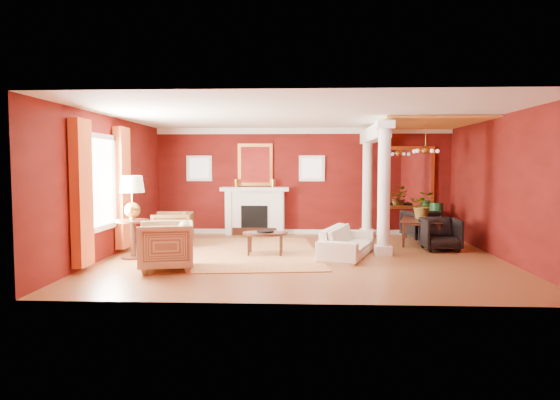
{
  "coord_description": "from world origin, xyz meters",
  "views": [
    {
      "loc": [
        0.01,
        -10.18,
        1.89
      ],
      "look_at": [
        -0.48,
        0.36,
        1.15
      ],
      "focal_mm": 32.0,
      "sensor_mm": 36.0,
      "label": 1
    }
  ],
  "objects_px": {
    "armchair_stripe": "(166,243)",
    "side_table": "(132,202)",
    "sofa": "(347,237)",
    "coffee_table": "(265,234)",
    "armchair_leopard": "(173,227)",
    "dining_table": "(423,224)"
  },
  "relations": [
    {
      "from": "armchair_leopard",
      "to": "dining_table",
      "type": "height_order",
      "value": "dining_table"
    },
    {
      "from": "sofa",
      "to": "side_table",
      "type": "distance_m",
      "value": 4.47
    },
    {
      "from": "coffee_table",
      "to": "side_table",
      "type": "xyz_separation_m",
      "value": [
        -2.65,
        -0.49,
        0.72
      ]
    },
    {
      "from": "side_table",
      "to": "dining_table",
      "type": "bearing_deg",
      "value": 19.36
    },
    {
      "from": "armchair_leopard",
      "to": "coffee_table",
      "type": "height_order",
      "value": "armchair_leopard"
    },
    {
      "from": "side_table",
      "to": "sofa",
      "type": "bearing_deg",
      "value": 6.37
    },
    {
      "from": "armchair_stripe",
      "to": "side_table",
      "type": "height_order",
      "value": "side_table"
    },
    {
      "from": "armchair_stripe",
      "to": "coffee_table",
      "type": "distance_m",
      "value": 2.32
    },
    {
      "from": "armchair_leopard",
      "to": "dining_table",
      "type": "xyz_separation_m",
      "value": [
        5.92,
        0.75,
        0.02
      ]
    },
    {
      "from": "sofa",
      "to": "side_table",
      "type": "height_order",
      "value": "side_table"
    },
    {
      "from": "armchair_leopard",
      "to": "dining_table",
      "type": "relative_size",
      "value": 0.53
    },
    {
      "from": "side_table",
      "to": "dining_table",
      "type": "distance_m",
      "value": 6.76
    },
    {
      "from": "sofa",
      "to": "armchair_stripe",
      "type": "bearing_deg",
      "value": 132.95
    },
    {
      "from": "sofa",
      "to": "dining_table",
      "type": "bearing_deg",
      "value": -30.73
    },
    {
      "from": "sofa",
      "to": "armchair_leopard",
      "type": "height_order",
      "value": "armchair_leopard"
    },
    {
      "from": "armchair_stripe",
      "to": "coffee_table",
      "type": "height_order",
      "value": "armchair_stripe"
    },
    {
      "from": "coffee_table",
      "to": "dining_table",
      "type": "bearing_deg",
      "value": 25.22
    },
    {
      "from": "coffee_table",
      "to": "side_table",
      "type": "distance_m",
      "value": 2.79
    },
    {
      "from": "armchair_leopard",
      "to": "armchair_stripe",
      "type": "bearing_deg",
      "value": 5.55
    },
    {
      "from": "coffee_table",
      "to": "armchair_leopard",
      "type": "bearing_deg",
      "value": 156.19
    },
    {
      "from": "coffee_table",
      "to": "dining_table",
      "type": "relative_size",
      "value": 0.56
    },
    {
      "from": "armchair_leopard",
      "to": "side_table",
      "type": "xyz_separation_m",
      "value": [
        -0.42,
        -1.48,
        0.71
      ]
    }
  ]
}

